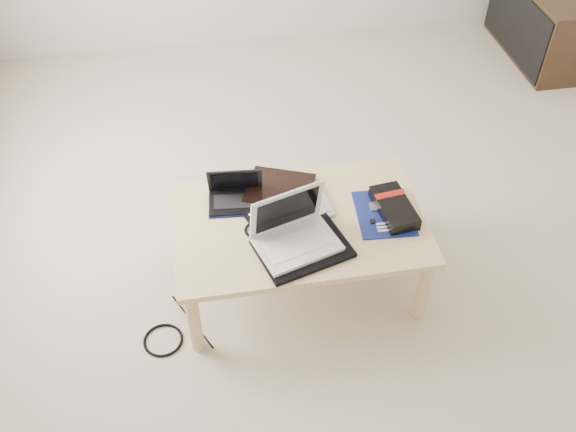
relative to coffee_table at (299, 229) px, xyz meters
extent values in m
plane|color=#C3B49E|center=(0.26, 0.32, -0.35)|extent=(4.00, 4.00, 0.00)
cube|color=#E5CD8A|center=(0.00, 0.00, 0.03)|extent=(1.10, 0.70, 0.03)
cylinder|color=#E5CD8A|center=(-0.50, -0.30, -0.17)|extent=(0.06, 0.06, 0.37)
cylinder|color=#E5CD8A|center=(0.50, -0.30, -0.17)|extent=(0.06, 0.06, 0.37)
cylinder|color=#E5CD8A|center=(-0.50, 0.30, -0.17)|extent=(0.06, 0.06, 0.37)
cylinder|color=#E5CD8A|center=(0.50, 0.30, -0.17)|extent=(0.06, 0.06, 0.37)
cube|color=#3C2A18|center=(2.04, 1.77, -0.10)|extent=(0.40, 0.90, 0.50)
cube|color=black|center=(1.84, 1.77, -0.10)|extent=(0.02, 0.86, 0.44)
cube|color=black|center=(-0.05, 0.20, 0.06)|extent=(0.36, 0.34, 0.03)
cube|color=black|center=(-0.26, 0.16, 0.06)|extent=(0.26, 0.19, 0.01)
cube|color=black|center=(-0.26, 0.16, 0.07)|extent=(0.21, 0.11, 0.00)
cube|color=black|center=(-0.26, 0.10, 0.06)|extent=(0.06, 0.03, 0.00)
cube|color=black|center=(-0.25, 0.21, 0.14)|extent=(0.25, 0.09, 0.16)
cube|color=black|center=(-0.25, 0.21, 0.14)|extent=(0.21, 0.07, 0.12)
cube|color=#0C1345|center=(-0.27, 0.08, 0.05)|extent=(0.24, 0.03, 0.01)
cube|color=black|center=(-0.11, 0.04, 0.05)|extent=(0.27, 0.24, 0.01)
cube|color=white|center=(-0.11, 0.04, 0.06)|extent=(0.22, 0.19, 0.00)
cube|color=silver|center=(0.12, 0.11, 0.06)|extent=(0.08, 0.24, 0.02)
cube|color=gray|center=(0.12, 0.11, 0.07)|extent=(0.06, 0.19, 0.00)
cube|color=black|center=(-0.02, -0.17, 0.06)|extent=(0.43, 0.36, 0.02)
cube|color=silver|center=(-0.04, -0.16, 0.08)|extent=(0.38, 0.32, 0.02)
cube|color=white|center=(-0.04, -0.16, 0.09)|extent=(0.30, 0.20, 0.00)
cube|color=silver|center=(-0.01, -0.24, 0.09)|extent=(0.08, 0.05, 0.00)
cube|color=silver|center=(-0.07, -0.07, 0.20)|extent=(0.33, 0.14, 0.22)
cube|color=black|center=(-0.06, -0.07, 0.19)|extent=(0.28, 0.11, 0.18)
cube|color=#0C1650|center=(0.38, -0.02, 0.05)|extent=(0.26, 0.32, 0.01)
cube|color=silver|center=(0.35, 0.02, 0.06)|extent=(0.05, 0.05, 0.01)
cube|color=gold|center=(0.46, 0.07, 0.06)|extent=(0.10, 0.02, 0.01)
cube|color=gold|center=(0.46, 0.05, 0.06)|extent=(0.10, 0.02, 0.01)
cube|color=silver|center=(0.40, -0.09, 0.06)|extent=(0.14, 0.02, 0.01)
cube|color=silver|center=(0.39, -0.11, 0.06)|extent=(0.14, 0.02, 0.01)
cube|color=silver|center=(0.39, -0.13, 0.06)|extent=(0.14, 0.02, 0.01)
cube|color=black|center=(0.32, -0.06, 0.06)|extent=(0.03, 0.03, 0.01)
cube|color=black|center=(0.42, -0.02, 0.08)|extent=(0.17, 0.29, 0.06)
cube|color=maroon|center=(0.42, 0.04, 0.11)|extent=(0.14, 0.05, 0.00)
torus|color=black|center=(-0.19, -0.03, 0.05)|extent=(0.11, 0.11, 0.01)
torus|color=black|center=(-0.65, -0.24, -0.35)|extent=(0.18, 0.18, 0.01)
cylinder|color=black|center=(-0.52, -0.16, -0.35)|extent=(0.17, 0.32, 0.01)
camera|label=1|loc=(-0.39, -1.94, 2.04)|focal=40.00mm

